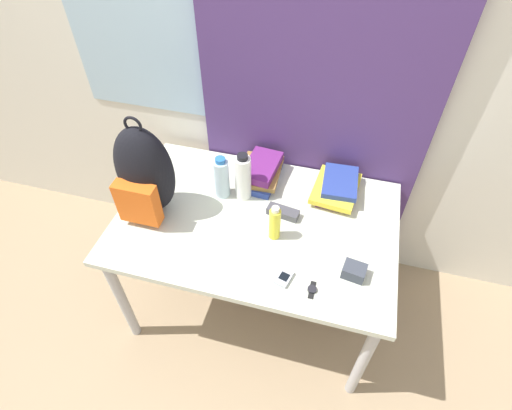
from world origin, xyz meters
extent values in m
plane|color=#9E8466|center=(0.00, 0.00, 0.00)|extent=(12.00, 12.00, 0.00)
cube|color=silver|center=(0.00, 0.94, 1.25)|extent=(6.00, 0.05, 2.50)
cube|color=#9EBCD1|center=(-0.52, 0.91, 1.30)|extent=(1.10, 0.01, 0.80)
cube|color=#4C336B|center=(0.16, 0.88, 1.25)|extent=(1.10, 0.04, 2.50)
cube|color=beige|center=(0.00, 0.43, 0.70)|extent=(1.30, 0.85, 0.03)
cylinder|color=#B2B2B7|center=(-0.59, 0.06, 0.34)|extent=(0.05, 0.05, 0.68)
cylinder|color=#B2B2B7|center=(0.59, 0.06, 0.34)|extent=(0.05, 0.05, 0.68)
cylinder|color=#B2B2B7|center=(-0.59, 0.80, 0.34)|extent=(0.05, 0.05, 0.68)
cylinder|color=#B2B2B7|center=(0.59, 0.80, 0.34)|extent=(0.05, 0.05, 0.68)
ellipsoid|color=black|center=(-0.49, 0.38, 0.94)|extent=(0.27, 0.18, 0.46)
cube|color=#E05B19|center=(-0.49, 0.27, 0.85)|extent=(0.19, 0.06, 0.21)
torus|color=black|center=(-0.49, 0.38, 1.18)|extent=(0.08, 0.01, 0.08)
cube|color=navy|center=(-0.05, 0.70, 0.73)|extent=(0.17, 0.28, 0.03)
cube|color=olive|center=(-0.05, 0.71, 0.76)|extent=(0.21, 0.27, 0.03)
cube|color=#6B2370|center=(-0.05, 0.71, 0.79)|extent=(0.17, 0.26, 0.04)
cube|color=#6B2370|center=(0.33, 0.70, 0.72)|extent=(0.17, 0.25, 0.03)
cube|color=yellow|center=(0.33, 0.69, 0.75)|extent=(0.23, 0.29, 0.03)
cube|color=navy|center=(0.35, 0.71, 0.78)|extent=(0.17, 0.24, 0.03)
cylinder|color=silver|center=(-0.20, 0.55, 0.81)|extent=(0.07, 0.07, 0.21)
cylinder|color=#286BB7|center=(-0.20, 0.55, 0.93)|extent=(0.05, 0.05, 0.02)
cylinder|color=white|center=(-0.10, 0.57, 0.83)|extent=(0.08, 0.08, 0.23)
cylinder|color=black|center=(-0.10, 0.57, 0.95)|extent=(0.05, 0.05, 0.02)
cylinder|color=yellow|center=(0.10, 0.35, 0.79)|extent=(0.05, 0.05, 0.16)
cylinder|color=white|center=(0.10, 0.35, 0.88)|extent=(0.03, 0.03, 0.02)
cube|color=#B7BCC6|center=(0.20, 0.14, 0.72)|extent=(0.07, 0.10, 0.02)
cube|color=black|center=(0.20, 0.14, 0.73)|extent=(0.05, 0.05, 0.00)
cube|color=#47474C|center=(0.11, 0.49, 0.73)|extent=(0.16, 0.08, 0.04)
cube|color=#383D47|center=(0.47, 0.24, 0.74)|extent=(0.10, 0.09, 0.06)
cube|color=black|center=(0.32, 0.12, 0.71)|extent=(0.02, 0.08, 0.00)
cylinder|color=#232328|center=(0.32, 0.12, 0.72)|extent=(0.04, 0.04, 0.01)
camera|label=1|loc=(0.32, -0.76, 2.11)|focal=28.00mm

